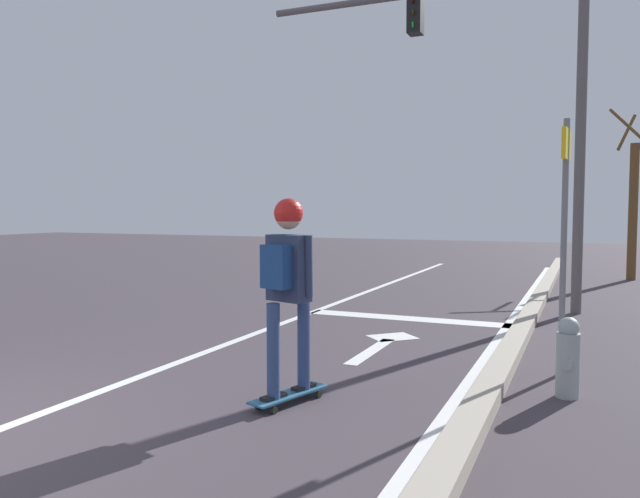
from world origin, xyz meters
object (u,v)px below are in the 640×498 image
Objects in this scene: skateboard at (289,395)px; street_sign_post at (565,210)px; traffic_signal_mast at (503,70)px; fire_hydrant at (568,358)px; roadside_tree at (633,202)px; skater at (287,271)px.

street_sign_post is at bearing 42.38° from skateboard.
fire_hydrant is at bearing -75.76° from traffic_signal_mast.
traffic_signal_mast is at bearing -112.45° from roadside_tree.
street_sign_post is (2.08, 1.90, 1.57)m from skateboard.
traffic_signal_mast is at bearing 105.75° from street_sign_post.
roadside_tree is at bearing 74.05° from skateboard.
street_sign_post is 3.56× the size of fire_hydrant.
traffic_signal_mast is (0.97, 5.84, 3.83)m from skateboard.
roadside_tree is at bearing 67.55° from traffic_signal_mast.
skateboard is at bearing -105.95° from roadside_tree.
skateboard is at bearing -152.45° from fire_hydrant.
skater is at bearing -137.45° from street_sign_post.
fire_hydrant reaches higher than skateboard.
fire_hydrant is (2.17, 1.14, -0.78)m from skater.
skateboard is 1.17× the size of fire_hydrant.
skater is at bearing -105.95° from roadside_tree.
street_sign_post is 0.62× the size of roadside_tree.
roadside_tree reaches higher than fire_hydrant.
traffic_signal_mast is 6.02m from fire_hydrant.
traffic_signal_mast reaches higher than fire_hydrant.
roadside_tree is at bearing 74.05° from skater.
roadside_tree is (3.25, 11.37, 0.67)m from skater.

